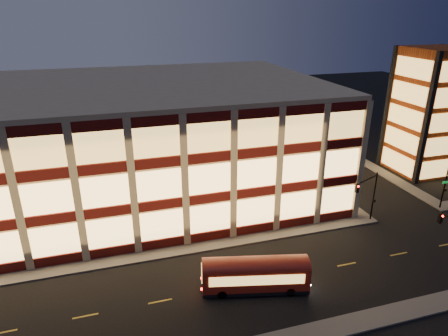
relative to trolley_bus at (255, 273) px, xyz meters
name	(u,v)px	position (x,y,z in m)	size (l,w,h in m)	color
ground	(171,258)	(-6.20, 6.85, -1.72)	(200.00, 200.00, 0.00)	black
sidewalk_office_south	(140,257)	(-9.20, 7.85, -1.65)	(54.00, 2.00, 0.15)	#514F4C
sidewalk_office_east	(302,170)	(16.80, 23.85, -1.65)	(2.00, 30.00, 0.15)	#514F4C
sidewalk_tower_west	(364,162)	(27.80, 23.85, -1.65)	(2.00, 30.00, 0.15)	#514F4C
office_building	(123,140)	(-9.12, 23.77, 5.52)	(50.45, 30.45, 14.50)	tan
stair_tower	(429,112)	(33.75, 18.81, 7.27)	(8.60, 8.60, 18.00)	#8C3814
traffic_signal_far	(368,191)	(16.01, 7.09, 2.39)	(3.79, 1.87, 6.00)	black
trolley_bus	(255,273)	(0.00, 0.00, 0.00)	(9.47, 4.38, 3.11)	maroon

